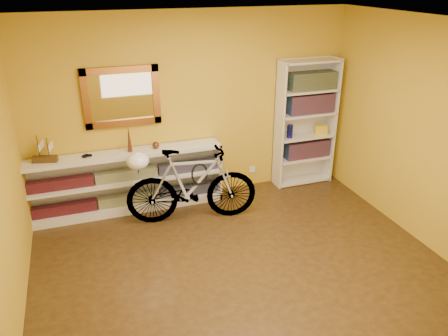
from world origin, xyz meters
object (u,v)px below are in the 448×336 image
object	(u,v)px
helmet	(138,161)
console_unit	(127,181)
bookcase	(306,124)
bicycle	(192,185)

from	to	relation	value
helmet	console_unit	bearing A→B (deg)	103.69
bookcase	helmet	world-z (taller)	bookcase
bicycle	helmet	distance (m)	0.76
bicycle	helmet	xyz separation A→B (m)	(-0.65, 0.11, 0.39)
console_unit	bookcase	xyz separation A→B (m)	(2.68, 0.03, 0.52)
console_unit	bicycle	world-z (taller)	bicycle
console_unit	bicycle	xyz separation A→B (m)	(0.76, -0.55, 0.08)
console_unit	bookcase	distance (m)	2.73
helmet	bookcase	bearing A→B (deg)	10.42
bookcase	helmet	distance (m)	2.62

